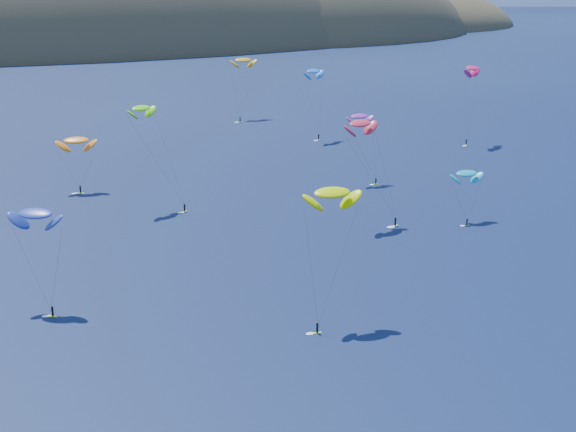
# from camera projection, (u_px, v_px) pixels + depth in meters

# --- Properties ---
(island) EXTENTS (730.00, 300.00, 210.00)m
(island) POSITION_uv_depth(u_px,v_px,m) (96.00, 53.00, 601.82)
(island) COLOR #3D3526
(island) RESTS_ON ground
(kitesurfer_1) EXTENTS (10.37, 7.85, 15.51)m
(kitesurfer_1) POSITION_uv_depth(u_px,v_px,m) (76.00, 140.00, 202.44)
(kitesurfer_1) COLOR #ADE919
(kitesurfer_1) RESTS_ON ground
(kitesurfer_2) EXTENTS (11.08, 9.56, 23.39)m
(kitesurfer_2) POSITION_uv_depth(u_px,v_px,m) (332.00, 193.00, 128.30)
(kitesurfer_2) COLOR #ADE919
(kitesurfer_2) RESTS_ON ground
(kitesurfer_3) EXTENTS (11.78, 13.78, 25.52)m
(kitesurfer_3) POSITION_uv_depth(u_px,v_px,m) (141.00, 108.00, 186.82)
(kitesurfer_3) COLOR #ADE919
(kitesurfer_3) RESTS_ON ground
(kitesurfer_4) EXTENTS (9.81, 8.83, 24.33)m
(kitesurfer_4) POSITION_uv_depth(u_px,v_px,m) (314.00, 71.00, 259.75)
(kitesurfer_4) COLOR #ADE919
(kitesurfer_4) RESTS_ON ground
(kitesurfer_5) EXTENTS (8.10, 7.32, 12.69)m
(kitesurfer_5) POSITION_uv_depth(u_px,v_px,m) (467.00, 173.00, 180.10)
(kitesurfer_5) COLOR #ADE919
(kitesurfer_5) RESTS_ON ground
(kitesurfer_6) EXTENTS (7.56, 8.42, 19.26)m
(kitesurfer_6) POSITION_uv_depth(u_px,v_px,m) (360.00, 116.00, 210.04)
(kitesurfer_6) COLOR #ADE919
(kitesurfer_6) RESTS_ON ground
(kitesurfer_8) EXTENTS (10.33, 10.03, 26.23)m
(kitesurfer_8) POSITION_uv_depth(u_px,v_px,m) (472.00, 68.00, 253.45)
(kitesurfer_8) COLOR #ADE919
(kitesurfer_8) RESTS_ON ground
(kitesurfer_9) EXTENTS (11.10, 11.47, 24.67)m
(kitesurfer_9) POSITION_uv_depth(u_px,v_px,m) (361.00, 124.00, 175.71)
(kitesurfer_9) COLOR #ADE919
(kitesurfer_9) RESTS_ON ground
(kitesurfer_10) EXTENTS (10.04, 11.80, 18.56)m
(kitesurfer_10) POSITION_uv_depth(u_px,v_px,m) (35.00, 214.00, 133.57)
(kitesurfer_10) COLOR #ADE919
(kitesurfer_10) RESTS_ON ground
(kitesurfer_11) EXTENTS (11.30, 13.48, 23.67)m
(kitesurfer_11) POSITION_uv_depth(u_px,v_px,m) (243.00, 60.00, 296.03)
(kitesurfer_11) COLOR #ADE919
(kitesurfer_11) RESTS_ON ground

